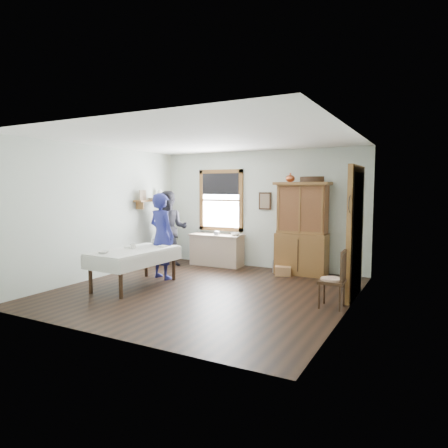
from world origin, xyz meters
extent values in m
cube|color=black|center=(0.00, 0.00, 0.01)|extent=(5.00, 5.00, 0.01)
cube|color=white|center=(0.00, 0.00, 2.70)|extent=(5.00, 5.00, 0.01)
cube|color=silver|center=(0.00, 2.50, 1.35)|extent=(5.00, 0.01, 2.70)
cube|color=silver|center=(0.00, -2.50, 1.35)|extent=(5.00, 0.01, 2.70)
cube|color=silver|center=(-2.50, 0.00, 1.35)|extent=(0.01, 5.00, 2.70)
cube|color=silver|center=(2.50, 0.00, 1.35)|extent=(0.01, 5.00, 2.70)
cube|color=white|center=(-1.00, 2.48, 1.55)|extent=(1.00, 0.02, 1.30)
cube|color=brown|center=(-1.00, 2.46, 2.25)|extent=(1.18, 0.06, 0.09)
cube|color=brown|center=(-1.00, 2.46, 0.85)|extent=(1.18, 0.06, 0.09)
cube|color=brown|center=(-1.54, 2.46, 1.55)|extent=(0.09, 0.06, 1.48)
cube|color=brown|center=(-0.46, 2.46, 1.55)|extent=(0.09, 0.06, 1.48)
cube|color=black|center=(-1.00, 2.44, 1.95)|extent=(0.98, 0.03, 0.51)
cube|color=#3F352D|center=(2.47, 0.85, 1.05)|extent=(0.03, 0.90, 2.10)
cube|color=brown|center=(2.44, 0.34, 1.05)|extent=(0.08, 0.12, 2.10)
cube|color=brown|center=(2.44, 1.36, 1.05)|extent=(0.08, 0.12, 2.10)
cube|color=brown|center=(2.44, 0.85, 2.16)|extent=(0.08, 1.14, 0.12)
cube|color=brown|center=(-2.37, 1.50, 1.55)|extent=(0.24, 1.00, 0.04)
cube|color=brown|center=(-2.37, 1.10, 1.45)|extent=(0.22, 0.03, 0.18)
cube|color=brown|center=(-2.37, 1.90, 1.45)|extent=(0.22, 0.03, 0.18)
cube|color=tan|center=(-2.37, 1.20, 1.68)|extent=(0.03, 0.22, 0.24)
cylinder|color=white|center=(-2.37, 1.85, 1.68)|extent=(0.12, 0.12, 0.22)
cube|color=#392113|center=(0.15, 2.46, 1.55)|extent=(0.30, 0.04, 0.40)
torus|color=black|center=(2.45, 0.30, 1.72)|extent=(0.01, 0.27, 0.27)
cube|color=tan|center=(-0.96, 2.19, 0.37)|extent=(1.30, 0.50, 0.74)
cube|color=brown|center=(1.12, 2.17, 0.99)|extent=(1.16, 0.56, 1.97)
cube|color=white|center=(-1.33, -0.33, 0.35)|extent=(0.97, 1.77, 0.70)
cube|color=#392113|center=(2.25, 0.06, 0.45)|extent=(0.44, 0.44, 0.91)
cube|color=#9A9CA2|center=(0.63, 2.07, 0.13)|extent=(0.26, 0.26, 0.27)
cube|color=#AE7B4F|center=(0.82, 1.86, 0.10)|extent=(0.39, 0.33, 0.20)
imported|color=navy|center=(-1.28, 0.45, 0.81)|extent=(0.66, 0.51, 1.62)
imported|color=black|center=(-1.93, 1.63, 0.82)|extent=(0.99, 0.90, 1.65)
imported|color=white|center=(-1.46, 0.43, 0.75)|extent=(0.13, 0.13, 0.10)
imported|color=white|center=(-1.43, -0.26, 0.75)|extent=(0.14, 0.14, 0.10)
imported|color=white|center=(-1.51, -0.94, 0.73)|extent=(0.26, 0.26, 0.05)
imported|color=#7C6853|center=(-0.49, 2.25, 0.75)|extent=(0.17, 0.22, 0.02)
imported|color=white|center=(-0.47, 2.18, 0.78)|extent=(0.26, 0.26, 0.07)
imported|color=white|center=(-2.37, 1.55, 1.60)|extent=(0.22, 0.22, 0.05)
camera|label=1|loc=(3.61, -6.06, 1.84)|focal=32.00mm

